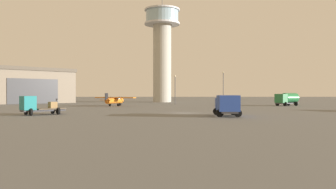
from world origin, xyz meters
TOP-DOWN VIEW (x-y plane):
  - ground_plane at (0.00, 0.00)m, footprint 400.00×400.00m
  - control_tower at (-4.39, 59.38)m, footprint 11.65×11.65m
  - hangar at (-46.48, 49.49)m, footprint 32.06×31.70m
  - airplane_orange at (-14.88, 26.18)m, footprint 9.98×7.91m
  - truck_box_blue at (5.39, -6.73)m, footprint 3.49×6.13m
  - truck_fuel_tanker_green at (25.92, 28.32)m, footprint 6.21×4.98m
  - truck_flatbed_teal at (-20.89, -4.29)m, footprint 5.95×5.51m
  - light_post_west at (13.91, 47.62)m, footprint 0.44×0.44m
  - light_post_east at (-0.50, 40.36)m, footprint 0.44×0.44m

SIDE VIEW (x-z plane):
  - ground_plane at x=0.00m, z-range 0.00..0.00m
  - truck_flatbed_teal at x=-20.89m, z-range -0.05..2.61m
  - airplane_orange at x=-14.88m, z-range -0.10..2.91m
  - truck_box_blue at x=5.39m, z-range 0.18..2.95m
  - truck_fuel_tanker_green at x=25.92m, z-range 0.19..3.23m
  - light_post_east at x=-0.50m, z-range 0.81..8.67m
  - hangar at x=-46.48m, z-range 0.02..10.42m
  - light_post_west at x=13.91m, z-range 0.84..10.18m
  - control_tower at x=-4.39m, z-range 1.58..36.26m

